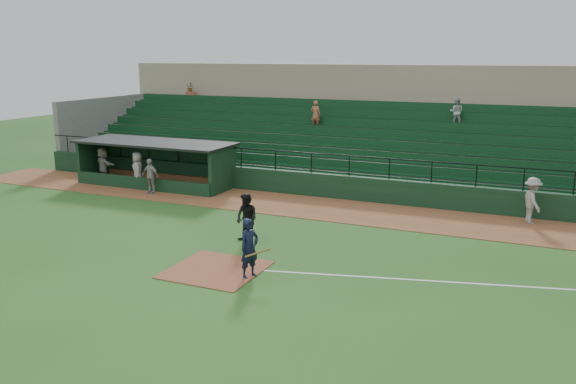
% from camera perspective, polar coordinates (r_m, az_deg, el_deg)
% --- Properties ---
extents(ground, '(90.00, 90.00, 0.00)m').
position_cam_1_polar(ground, '(20.88, -5.57, -6.61)').
color(ground, '#25531A').
rests_on(ground, ground).
extents(warning_track, '(40.00, 4.00, 0.03)m').
position_cam_1_polar(warning_track, '(27.81, 2.49, -1.49)').
color(warning_track, brown).
rests_on(warning_track, ground).
extents(home_plate_dirt, '(3.00, 3.00, 0.03)m').
position_cam_1_polar(home_plate_dirt, '(20.06, -6.97, -7.44)').
color(home_plate_dirt, brown).
rests_on(home_plate_dirt, ground).
extents(foul_line, '(17.49, 4.44, 0.01)m').
position_cam_1_polar(foul_line, '(19.67, 17.32, -8.42)').
color(foul_line, white).
rests_on(foul_line, ground).
extents(stadium_structure, '(38.00, 13.08, 6.40)m').
position_cam_1_polar(stadium_structure, '(35.25, 7.55, 5.31)').
color(stadium_structure, black).
rests_on(stadium_structure, ground).
extents(dugout, '(8.90, 3.20, 2.42)m').
position_cam_1_polar(dugout, '(33.49, -12.24, 3.04)').
color(dugout, black).
rests_on(dugout, ground).
extents(batter_at_plate, '(1.14, 0.84, 1.96)m').
position_cam_1_polar(batter_at_plate, '(19.02, -3.75, -5.45)').
color(batter_at_plate, black).
rests_on(batter_at_plate, ground).
extents(umpire, '(1.10, 0.97, 1.91)m').
position_cam_1_polar(umpire, '(22.51, -4.00, -2.56)').
color(umpire, black).
rests_on(umpire, ground).
extents(runner, '(1.19, 1.47, 1.98)m').
position_cam_1_polar(runner, '(26.96, 22.51, -0.77)').
color(runner, gray).
rests_on(runner, warning_track).
extents(dugout_player_a, '(1.11, 0.57, 1.81)m').
position_cam_1_polar(dugout_player_a, '(31.18, -13.16, 1.51)').
color(dugout_player_a, '#A19C96').
rests_on(dugout_player_a, warning_track).
extents(dugout_player_b, '(1.11, 1.11, 1.95)m').
position_cam_1_polar(dugout_player_b, '(32.67, -14.29, 2.09)').
color(dugout_player_b, '#ACA7A1').
rests_on(dugout_player_b, warning_track).
extents(dugout_player_c, '(1.90, 1.26, 1.96)m').
position_cam_1_polar(dugout_player_c, '(34.72, -17.39, 2.55)').
color(dugout_player_c, '#A9A49E').
rests_on(dugout_player_c, warning_track).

